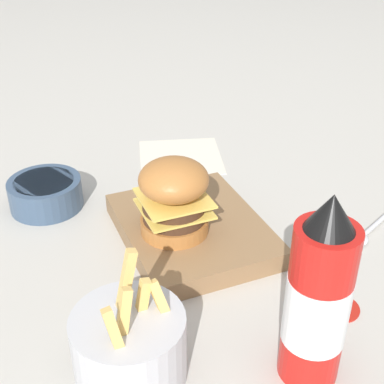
{
  "coord_description": "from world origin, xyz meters",
  "views": [
    {
      "loc": [
        0.55,
        -0.23,
        0.46
      ],
      "look_at": [
        -0.04,
        0.02,
        0.08
      ],
      "focal_mm": 50.0,
      "sensor_mm": 36.0,
      "label": 1
    }
  ],
  "objects": [
    {
      "name": "ketchup_bottle",
      "position": [
        0.23,
        0.04,
        0.1
      ],
      "size": [
        0.07,
        0.07,
        0.22
      ],
      "color": "red",
      "rests_on": "ground_plane"
    },
    {
      "name": "fries_basket",
      "position": [
        0.16,
        -0.13,
        0.04
      ],
      "size": [
        0.12,
        0.12,
        0.15
      ],
      "color": "#B7B7BC",
      "rests_on": "ground_plane"
    },
    {
      "name": "side_bowl",
      "position": [
        -0.21,
        -0.16,
        0.03
      ],
      "size": [
        0.12,
        0.12,
        0.05
      ],
      "color": "#384C66",
      "rests_on": "ground_plane"
    },
    {
      "name": "ketchup_puddle",
      "position": [
        0.17,
        0.13,
        0.0
      ],
      "size": [
        0.05,
        0.05,
        0.0
      ],
      "color": "#B21E14",
      "rests_on": "ground_plane"
    },
    {
      "name": "burger",
      "position": [
        -0.03,
        -0.01,
        0.08
      ],
      "size": [
        0.1,
        0.1,
        0.11
      ],
      "color": "#AD6B33",
      "rests_on": "serving_board"
    },
    {
      "name": "parchment_square",
      "position": [
        -0.29,
        0.1,
        0.0
      ],
      "size": [
        0.19,
        0.19,
        0.0
      ],
      "color": "beige",
      "rests_on": "ground_plane"
    },
    {
      "name": "serving_board",
      "position": [
        -0.04,
        0.02,
        0.01
      ],
      "size": [
        0.24,
        0.2,
        0.03
      ],
      "color": "olive",
      "rests_on": "ground_plane"
    },
    {
      "name": "spoon",
      "position": [
        0.05,
        0.27,
        0.01
      ],
      "size": [
        0.09,
        0.17,
        0.01
      ],
      "rotation": [
        0.0,
        0.0,
        5.14
      ],
      "color": "silver",
      "rests_on": "ground_plane"
    },
    {
      "name": "ground_plane",
      "position": [
        0.0,
        0.0,
        0.0
      ],
      "size": [
        6.0,
        6.0,
        0.0
      ],
      "primitive_type": "plane",
      "color": "#B7B2A8"
    }
  ]
}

